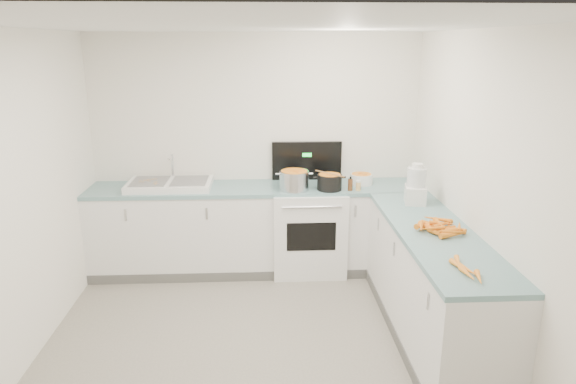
{
  "coord_description": "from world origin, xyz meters",
  "views": [
    {
      "loc": [
        0.07,
        -3.5,
        2.39
      ],
      "look_at": [
        0.3,
        1.1,
        1.05
      ],
      "focal_mm": 32.0,
      "sensor_mm": 36.0,
      "label": 1
    }
  ],
  "objects_px": {
    "black_pot": "(329,183)",
    "sink": "(170,184)",
    "extract_bottle": "(350,185)",
    "spice_jar": "(358,186)",
    "food_processor": "(416,186)",
    "mixing_bowl": "(361,179)",
    "stove": "(308,228)",
    "steel_pot": "(294,181)"
  },
  "relations": [
    {
      "from": "sink",
      "to": "food_processor",
      "type": "relative_size",
      "value": 2.25
    },
    {
      "from": "steel_pot",
      "to": "extract_bottle",
      "type": "height_order",
      "value": "steel_pot"
    },
    {
      "from": "black_pot",
      "to": "extract_bottle",
      "type": "height_order",
      "value": "black_pot"
    },
    {
      "from": "steel_pot",
      "to": "extract_bottle",
      "type": "xyz_separation_m",
      "value": [
        0.57,
        -0.05,
        -0.03
      ]
    },
    {
      "from": "mixing_bowl",
      "to": "steel_pot",
      "type": "bearing_deg",
      "value": -165.6
    },
    {
      "from": "sink",
      "to": "steel_pot",
      "type": "distance_m",
      "value": 1.3
    },
    {
      "from": "steel_pot",
      "to": "mixing_bowl",
      "type": "xyz_separation_m",
      "value": [
        0.73,
        0.19,
        -0.03
      ]
    },
    {
      "from": "steel_pot",
      "to": "food_processor",
      "type": "relative_size",
      "value": 0.78
    },
    {
      "from": "mixing_bowl",
      "to": "black_pot",
      "type": "bearing_deg",
      "value": -151.66
    },
    {
      "from": "stove",
      "to": "food_processor",
      "type": "xyz_separation_m",
      "value": [
        0.94,
        -0.65,
        0.63
      ]
    },
    {
      "from": "spice_jar",
      "to": "food_processor",
      "type": "relative_size",
      "value": 0.23
    },
    {
      "from": "mixing_bowl",
      "to": "sink",
      "type": "bearing_deg",
      "value": -178.92
    },
    {
      "from": "steel_pot",
      "to": "mixing_bowl",
      "type": "height_order",
      "value": "steel_pot"
    },
    {
      "from": "sink",
      "to": "black_pot",
      "type": "relative_size",
      "value": 3.41
    },
    {
      "from": "black_pot",
      "to": "spice_jar",
      "type": "distance_m",
      "value": 0.3
    },
    {
      "from": "sink",
      "to": "extract_bottle",
      "type": "relative_size",
      "value": 7.05
    },
    {
      "from": "black_pot",
      "to": "mixing_bowl",
      "type": "relative_size",
      "value": 1.05
    },
    {
      "from": "mixing_bowl",
      "to": "spice_jar",
      "type": "bearing_deg",
      "value": -107.61
    },
    {
      "from": "steel_pot",
      "to": "extract_bottle",
      "type": "distance_m",
      "value": 0.57
    },
    {
      "from": "stove",
      "to": "sink",
      "type": "relative_size",
      "value": 1.58
    },
    {
      "from": "black_pot",
      "to": "food_processor",
      "type": "bearing_deg",
      "value": -33.95
    },
    {
      "from": "stove",
      "to": "steel_pot",
      "type": "relative_size",
      "value": 4.54
    },
    {
      "from": "black_pot",
      "to": "steel_pot",
      "type": "bearing_deg",
      "value": 178.18
    },
    {
      "from": "mixing_bowl",
      "to": "extract_bottle",
      "type": "relative_size",
      "value": 1.98
    },
    {
      "from": "spice_jar",
      "to": "food_processor",
      "type": "height_order",
      "value": "food_processor"
    },
    {
      "from": "steel_pot",
      "to": "spice_jar",
      "type": "bearing_deg",
      "value": -4.76
    },
    {
      "from": "stove",
      "to": "black_pot",
      "type": "distance_m",
      "value": 0.59
    },
    {
      "from": "steel_pot",
      "to": "extract_bottle",
      "type": "bearing_deg",
      "value": -5.24
    },
    {
      "from": "stove",
      "to": "extract_bottle",
      "type": "height_order",
      "value": "stove"
    },
    {
      "from": "stove",
      "to": "steel_pot",
      "type": "bearing_deg",
      "value": -140.64
    },
    {
      "from": "sink",
      "to": "food_processor",
      "type": "xyz_separation_m",
      "value": [
        2.39,
        -0.66,
        0.13
      ]
    },
    {
      "from": "stove",
      "to": "steel_pot",
      "type": "xyz_separation_m",
      "value": [
        -0.16,
        -0.13,
        0.56
      ]
    },
    {
      "from": "stove",
      "to": "spice_jar",
      "type": "distance_m",
      "value": 0.73
    },
    {
      "from": "steel_pot",
      "to": "mixing_bowl",
      "type": "distance_m",
      "value": 0.75
    },
    {
      "from": "extract_bottle",
      "to": "mixing_bowl",
      "type": "bearing_deg",
      "value": 56.38
    },
    {
      "from": "sink",
      "to": "extract_bottle",
      "type": "distance_m",
      "value": 1.87
    },
    {
      "from": "mixing_bowl",
      "to": "stove",
      "type": "bearing_deg",
      "value": -174.6
    },
    {
      "from": "black_pot",
      "to": "sink",
      "type": "bearing_deg",
      "value": 174.43
    },
    {
      "from": "stove",
      "to": "steel_pot",
      "type": "height_order",
      "value": "stove"
    },
    {
      "from": "mixing_bowl",
      "to": "food_processor",
      "type": "distance_m",
      "value": 0.8
    },
    {
      "from": "black_pot",
      "to": "mixing_bowl",
      "type": "xyz_separation_m",
      "value": [
        0.37,
        0.2,
        -0.01
      ]
    },
    {
      "from": "extract_bottle",
      "to": "sink",
      "type": "bearing_deg",
      "value": 173.81
    }
  ]
}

